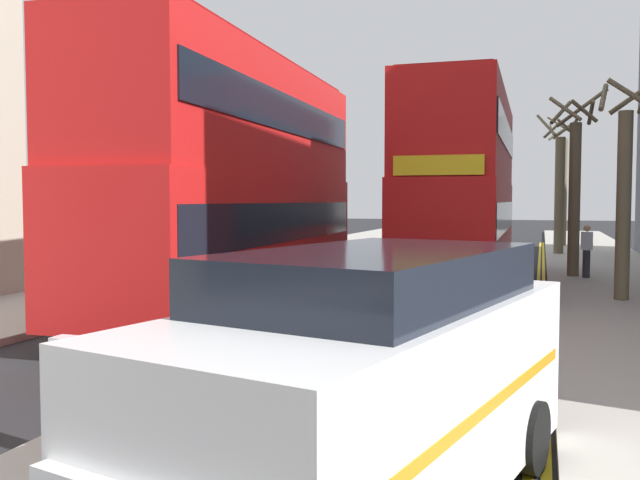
{
  "coord_description": "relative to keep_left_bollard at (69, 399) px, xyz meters",
  "views": [
    {
      "loc": [
        4.32,
        -0.82,
        2.52
      ],
      "look_at": [
        0.5,
        11.0,
        1.8
      ],
      "focal_mm": 38.67,
      "sensor_mm": 36.0,
      "label": 1
    }
  ],
  "objects": [
    {
      "name": "sidewalk_left",
      "position": [
        -6.5,
        11.35,
        -0.54
      ],
      "size": [
        4.0,
        80.0,
        0.14
      ],
      "primitive_type": "cube",
      "color": "#ADA89E",
      "rests_on": "ground"
    },
    {
      "name": "street_tree_near",
      "position": [
        6.16,
        12.33,
        2.05
      ],
      "size": [
        1.18,
        1.17,
        5.23
      ],
      "color": "#6B6047",
      "rests_on": "sidewalk_right"
    },
    {
      "name": "keep_left_bollard",
      "position": [
        0.0,
        0.0,
        0.0
      ],
      "size": [
        0.36,
        0.28,
        1.11
      ],
      "color": "silver",
      "rests_on": "traffic_island"
    },
    {
      "name": "kerb_line_inner",
      "position": [
        4.24,
        9.35,
        -0.6
      ],
      "size": [
        0.1,
        56.0,
        0.01
      ],
      "primitive_type": "cube",
      "color": "yellow",
      "rests_on": "ground"
    },
    {
      "name": "street_tree_distant",
      "position": [
        5.27,
        17.51,
        2.3
      ],
      "size": [
        1.82,
        1.85,
        5.92
      ],
      "color": "#6B6047",
      "rests_on": "sidewalk_right"
    },
    {
      "name": "double_decker_bus_oncoming",
      "position": [
        2.06,
        15.2,
        2.42
      ],
      "size": [
        2.87,
        10.83,
        5.64
      ],
      "color": "red",
      "rests_on": "ground"
    },
    {
      "name": "traffic_island",
      "position": [
        0.0,
        0.0,
        -0.56
      ],
      "size": [
        1.1,
        2.2,
        0.1
      ],
      "primitive_type": "cube",
      "color": "#ADA89E",
      "rests_on": "ground"
    },
    {
      "name": "street_tree_far",
      "position": [
        5.03,
        27.01,
        2.4
      ],
      "size": [
        1.8,
        1.81,
        6.22
      ],
      "color": "#6B6047",
      "rests_on": "sidewalk_right"
    },
    {
      "name": "taxi_minivan",
      "position": [
        3.0,
        -0.26,
        0.46
      ],
      "size": [
        2.95,
        5.12,
        2.12
      ],
      "color": "white",
      "rests_on": "ground"
    },
    {
      "name": "kerb_line_outer",
      "position": [
        4.4,
        9.35,
        -0.6
      ],
      "size": [
        0.1,
        56.0,
        0.01
      ],
      "primitive_type": "cube",
      "color": "yellow",
      "rests_on": "ground"
    },
    {
      "name": "pedestrian_far",
      "position": [
        5.63,
        17.08,
        0.38
      ],
      "size": [
        0.34,
        0.22,
        1.62
      ],
      "color": "#2D2D38",
      "rests_on": "sidewalk_right"
    },
    {
      "name": "double_decker_bus_away",
      "position": [
        -2.2,
        8.6,
        2.42
      ],
      "size": [
        3.07,
        10.88,
        5.64
      ],
      "color": "red",
      "rests_on": "ground"
    },
    {
      "name": "street_tree_mid",
      "position": [
        5.33,
        32.81,
        2.63
      ],
      "size": [
        1.58,
        1.76,
        6.7
      ],
      "color": "#6B6047",
      "rests_on": "sidewalk_right"
    }
  ]
}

